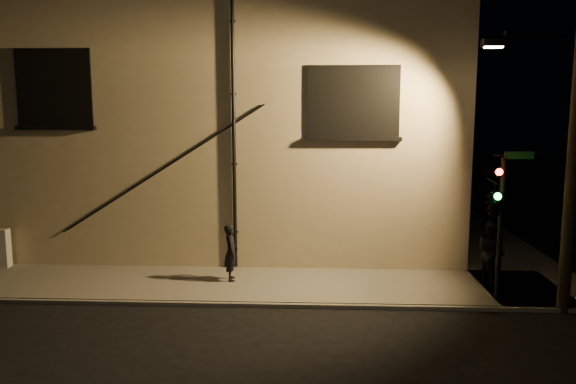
# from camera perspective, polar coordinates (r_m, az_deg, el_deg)

# --- Properties ---
(ground) EXTENTS (90.00, 90.00, 0.00)m
(ground) POSITION_cam_1_polar(r_m,az_deg,el_deg) (13.95, 0.45, -11.59)
(ground) COLOR black
(sidewalk) EXTENTS (21.00, 16.00, 0.12)m
(sidewalk) POSITION_cam_1_polar(r_m,az_deg,el_deg) (18.13, 4.90, -6.70)
(sidewalk) COLOR #595750
(sidewalk) RESTS_ON ground
(building) EXTENTS (16.20, 12.23, 8.80)m
(building) POSITION_cam_1_polar(r_m,az_deg,el_deg) (22.38, -6.36, 7.40)
(building) COLOR tan
(building) RESTS_ON ground
(pedestrian_a) EXTENTS (0.48, 0.63, 1.56)m
(pedestrian_a) POSITION_cam_1_polar(r_m,az_deg,el_deg) (15.49, -5.82, -6.12)
(pedestrian_a) COLOR black
(pedestrian_a) RESTS_ON sidewalk
(pedestrian_b) EXTENTS (0.89, 1.00, 1.69)m
(pedestrian_b) POSITION_cam_1_polar(r_m,az_deg,el_deg) (16.19, 19.93, -5.71)
(pedestrian_b) COLOR black
(pedestrian_b) RESTS_ON sidewalk
(traffic_signal) EXTENTS (1.23, 2.14, 3.64)m
(traffic_signal) POSITION_cam_1_polar(r_m,az_deg,el_deg) (14.44, 20.27, -0.85)
(traffic_signal) COLOR black
(traffic_signal) RESTS_ON sidewalk
(streetlamp_pole) EXTENTS (2.02, 1.38, 6.95)m
(streetlamp_pole) POSITION_cam_1_polar(r_m,az_deg,el_deg) (14.44, 26.54, 3.29)
(streetlamp_pole) COLOR black
(streetlamp_pole) RESTS_ON ground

